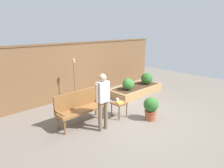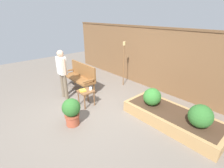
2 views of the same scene
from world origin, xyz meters
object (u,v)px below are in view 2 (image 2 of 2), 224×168
Objects in this scene: shrub_near_bench at (152,97)px; person_by_bench at (62,71)px; side_table at (86,93)px; tiki_torch at (124,56)px; book_on_table at (83,90)px; potted_boxwood at (72,111)px; garden_bench at (81,75)px; cup_on_table at (91,89)px; shrub_far_corner at (200,116)px.

person_by_bench is (-2.44, -1.29, 0.40)m from shrub_near_bench.
tiki_torch is (-0.35, 1.90, 0.74)m from side_table.
potted_boxwood is (0.60, -0.70, -0.11)m from book_on_table.
book_on_table is 1.95m from shrub_near_bench.
shrub_near_bench is at bearing 11.11° from garden_bench.
shrub_far_corner is at bearing 18.27° from cup_on_table.
book_on_table is 0.95m from person_by_bench.
book_on_table is 0.12× the size of tiki_torch.
garden_bench is 3.00× the size of side_table.
garden_bench is 1.23m from side_table.
side_table is at bearing -146.45° from shrub_near_bench.
shrub_near_bench is (2.66, 0.52, -0.01)m from garden_bench.
book_on_table is 0.92m from potted_boxwood.
tiki_torch is at bearing 155.63° from shrub_near_bench.
book_on_table is at bearing -114.02° from cup_on_table.
shrub_far_corner is at bearing 39.13° from potted_boxwood.
garden_bench reaches higher than potted_boxwood.
potted_boxwood is at bearing -33.82° from book_on_table.
book_on_table is at bearing -29.11° from garden_bench.
garden_bench is 2.87× the size of shrub_far_corner.
tiki_torch reaches higher than side_table.
person_by_bench is at bearing -164.02° from side_table.
shrub_far_corner reaches higher than cup_on_table.
book_on_table is at bearing -158.47° from shrub_far_corner.
potted_boxwood is (1.66, -1.29, -0.15)m from garden_bench.
garden_bench reaches higher than cup_on_table.
potted_boxwood reaches higher than book_on_table.
potted_boxwood is 0.43× the size of tiki_torch.
tiki_torch is (0.75, 1.39, 0.59)m from garden_bench.
garden_bench is at bearing 166.54° from book_on_table.
shrub_near_bench is at bearing 33.55° from side_table.
person_by_bench is at bearing -73.36° from garden_bench.
garden_bench is 2.72m from shrub_near_bench.
cup_on_table reaches higher than book_on_table.
shrub_near_bench is at bearing 27.83° from person_by_bench.
person_by_bench is at bearing -103.67° from tiki_torch.
tiki_torch reaches higher than potted_boxwood.
shrub_far_corner reaches higher than potted_boxwood.
garden_bench is 1.21m from book_on_table.
shrub_near_bench is at bearing 50.43° from book_on_table.
shrub_near_bench is at bearing -24.37° from tiki_torch.
cup_on_table is 0.23× the size of shrub_far_corner.
potted_boxwood is at bearing -20.20° from person_by_bench.
tiki_torch is 2.22m from person_by_bench.
potted_boxwood is (0.55, -0.78, -0.00)m from side_table.
shrub_near_bench is 2.78m from person_by_bench.
shrub_near_bench reaches higher than book_on_table.
garden_bench is 3.11× the size of shrub_near_bench.
shrub_near_bench is 1.22m from shrub_far_corner.
garden_bench is at bearing 142.13° from potted_boxwood.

